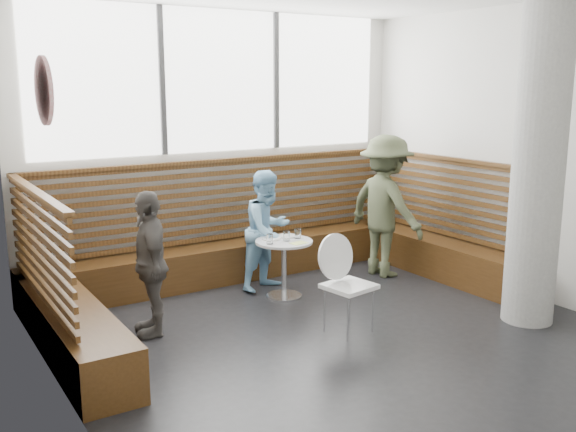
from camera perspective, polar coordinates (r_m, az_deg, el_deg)
room at (r=5.75m, az=5.32°, el=4.17°), size 5.00×5.00×3.20m
booth at (r=7.44m, az=-3.19°, el=-3.45°), size 5.00×2.50×1.44m
concrete_column at (r=6.65m, az=21.38°, el=4.43°), size 0.50×0.50×3.20m
wall_art at (r=5.01m, az=-20.90°, el=10.37°), size 0.03×0.50×0.50m
cafe_table at (r=7.12m, az=-0.36°, el=-3.64°), size 0.63×0.63×0.65m
cafe_chair at (r=6.18m, az=5.05°, el=-5.26°), size 0.45×0.44×0.94m
adult_man at (r=7.96m, az=8.67°, el=0.87°), size 0.74×1.18×1.74m
child_back at (r=7.37m, az=-1.81°, el=-1.28°), size 0.81×0.71×1.39m
child_left at (r=6.18m, az=-12.15°, el=-4.13°), size 0.51×0.87×1.39m
plate_near at (r=7.13m, az=-1.49°, el=-2.02°), size 0.21×0.21×0.01m
plate_far at (r=7.25m, az=-0.10°, el=-1.79°), size 0.22×0.22×0.02m
glass_left at (r=6.92m, az=-1.63°, el=-2.05°), size 0.07×0.07×0.11m
glass_mid at (r=7.04m, az=-0.12°, el=-1.78°), size 0.07×0.07×0.11m
glass_right at (r=7.16m, az=0.88°, el=-1.55°), size 0.07×0.07×0.11m
menu_card at (r=6.96m, az=0.96°, el=-2.41°), size 0.20×0.15×0.00m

